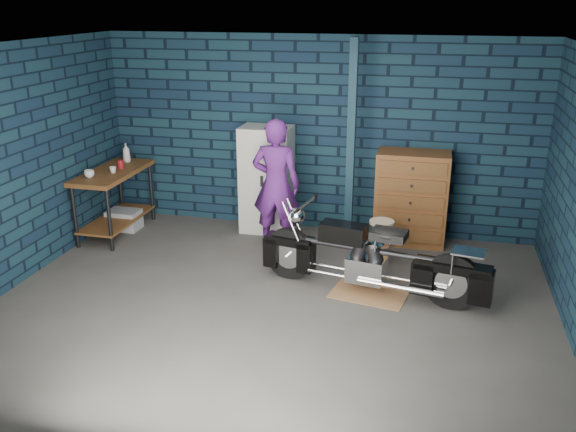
% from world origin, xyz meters
% --- Properties ---
extents(ground, '(6.00, 6.00, 0.00)m').
position_xyz_m(ground, '(0.00, 0.00, 0.00)').
color(ground, '#484643').
rests_on(ground, ground).
extents(room_walls, '(6.02, 5.01, 2.71)m').
position_xyz_m(room_walls, '(0.00, 0.55, 1.90)').
color(room_walls, '#0F2033').
rests_on(room_walls, ground).
extents(support_post, '(0.10, 0.10, 2.70)m').
position_xyz_m(support_post, '(0.55, 1.95, 1.35)').
color(support_post, '#102733').
rests_on(support_post, ground).
extents(workbench, '(0.60, 1.40, 0.91)m').
position_xyz_m(workbench, '(-2.68, 1.63, 0.46)').
color(workbench, brown).
rests_on(workbench, ground).
extents(drip_mat, '(0.92, 0.76, 0.01)m').
position_xyz_m(drip_mat, '(1.01, 0.59, 0.00)').
color(drip_mat, '#91653F').
rests_on(drip_mat, ground).
extents(motorcycle, '(2.29, 0.99, 0.98)m').
position_xyz_m(motorcycle, '(1.01, 0.59, 0.49)').
color(motorcycle, black).
rests_on(motorcycle, ground).
extents(person, '(0.64, 0.42, 1.73)m').
position_xyz_m(person, '(-0.37, 1.66, 0.86)').
color(person, '#561E73').
rests_on(person, ground).
extents(storage_bin, '(0.45, 0.32, 0.28)m').
position_xyz_m(storage_bin, '(-2.66, 1.79, 0.14)').
color(storage_bin, '#909398').
rests_on(storage_bin, ground).
extents(locker, '(0.70, 0.50, 1.49)m').
position_xyz_m(locker, '(-0.65, 2.23, 0.75)').
color(locker, beige).
rests_on(locker, ground).
extents(tool_chest, '(0.94, 0.52, 1.25)m').
position_xyz_m(tool_chest, '(1.34, 2.23, 0.63)').
color(tool_chest, brown).
rests_on(tool_chest, ground).
extents(shop_stool, '(0.39, 0.39, 0.55)m').
position_xyz_m(shop_stool, '(1.03, 1.47, 0.28)').
color(shop_stool, beige).
rests_on(shop_stool, ground).
extents(cup_a, '(0.17, 0.17, 0.10)m').
position_xyz_m(cup_a, '(-2.80, 1.25, 0.96)').
color(cup_a, beige).
rests_on(cup_a, workbench).
extents(cup_b, '(0.12, 0.12, 0.08)m').
position_xyz_m(cup_b, '(-2.61, 1.53, 0.95)').
color(cup_b, beige).
rests_on(cup_b, workbench).
extents(mug_red, '(0.09, 0.09, 0.12)m').
position_xyz_m(mug_red, '(-2.62, 1.77, 0.97)').
color(mug_red, maroon).
rests_on(mug_red, workbench).
extents(bottle, '(0.13, 0.13, 0.28)m').
position_xyz_m(bottle, '(-2.70, 2.11, 1.05)').
color(bottle, '#909398').
rests_on(bottle, workbench).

